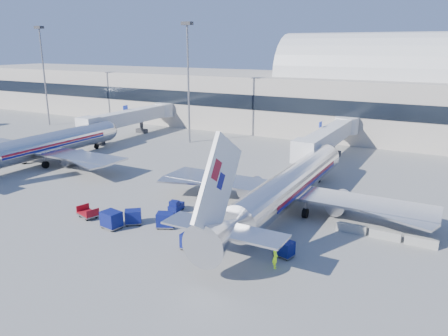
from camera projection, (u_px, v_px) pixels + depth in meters
The scene contains 21 objects.
ground at pixel (193, 208), 51.35m from camera, with size 260.00×260.00×0.00m, color gray.
terminal at pixel (272, 93), 102.78m from camera, with size 170.00×28.15×21.00m.
airliner_main at pixel (287, 187), 49.71m from camera, with size 32.00×37.26×12.07m.
airliner_mid at pixel (38, 147), 69.19m from camera, with size 32.00×37.26×12.07m.
jetbridge_near at pixel (331, 136), 72.72m from camera, with size 4.40×27.50×6.25m.
jetbridge_mid at pixel (134, 116), 92.21m from camera, with size 4.40×27.50×6.25m.
mast_far_west at pixel (43, 62), 100.44m from camera, with size 2.00×1.20×22.60m.
mast_west at pixel (188, 65), 81.89m from camera, with size 2.00×1.20×22.60m.
barrier_near at pixel (351, 228), 44.56m from camera, with size 3.00×0.55×0.90m, color #9E9E96.
barrier_mid at pixel (385, 235), 43.03m from camera, with size 3.00×0.55×0.90m, color #9E9E96.
barrier_far at pixel (421, 242), 41.50m from camera, with size 3.00×0.55×0.90m, color #9E9E96.
tug_lead at pixel (204, 224), 45.23m from camera, with size 2.27×1.46×1.37m.
tug_right at pixel (249, 230), 43.63m from camera, with size 2.45×1.39×1.53m.
tug_left at pixel (176, 206), 50.14m from camera, with size 1.36×2.30×1.42m.
cart_train_a at pixel (165, 220), 45.63m from camera, with size 2.28×2.07×1.64m.
cart_train_b at pixel (133, 217), 46.56m from camera, with size 2.25×2.18×1.57m.
cart_train_c at pixel (111, 219), 45.48m from camera, with size 2.31×1.90×1.84m.
cart_solo_near at pixel (191, 241), 40.74m from camera, with size 1.85×1.44×1.59m.
cart_solo_far at pixel (284, 248), 39.41m from camera, with size 1.95×1.65×1.51m.
cart_open_red at pixel (88, 214), 48.39m from camera, with size 2.63×2.16×0.61m.
ramp_worker at pixel (275, 258), 37.36m from camera, with size 0.70×0.46×1.92m, color #A4FF1A.
Camera 1 is at (26.46, -40.37, 18.53)m, focal length 35.00 mm.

